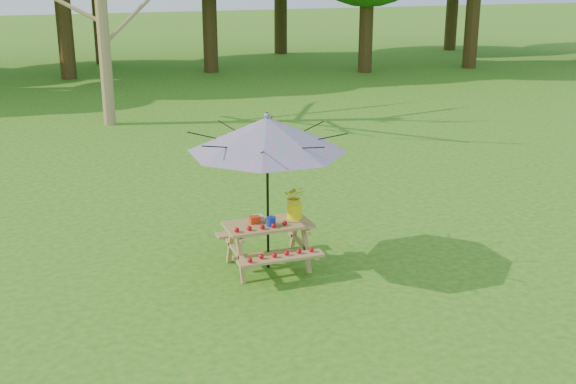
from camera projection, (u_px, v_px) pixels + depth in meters
name	position (u px, v px, depth m)	size (l,w,h in m)	color
picnic_table	(268.00, 246.00, 10.20)	(1.20, 1.32, 0.67)	#9B6D46
patio_umbrella	(267.00, 134.00, 9.71)	(2.86, 2.86, 2.25)	black
produce_bins	(263.00, 220.00, 10.08)	(0.31, 0.41, 0.13)	red
tomatoes_row	(262.00, 227.00, 9.88)	(0.77, 0.13, 0.07)	red
flower_bucket	(295.00, 201.00, 10.23)	(0.37, 0.35, 0.49)	#FFF70D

